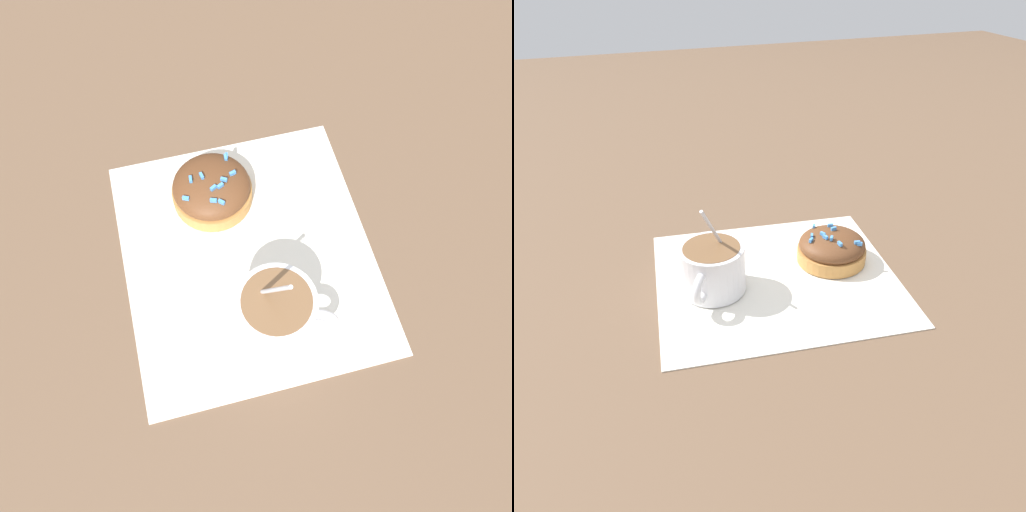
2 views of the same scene
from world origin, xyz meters
TOP-DOWN VIEW (x-y plane):
  - ground_plane at (0.00, 0.00)m, footprint 3.00×3.00m
  - paper_napkin at (0.00, 0.00)m, footprint 0.32×0.29m
  - coffee_cup at (-0.08, -0.00)m, footprint 0.08×0.09m
  - frosted_pastry at (0.08, 0.01)m, footprint 0.09×0.09m

SIDE VIEW (x-z plane):
  - ground_plane at x=0.00m, z-range 0.00..0.00m
  - paper_napkin at x=0.00m, z-range 0.00..0.00m
  - frosted_pastry at x=0.08m, z-range 0.00..0.04m
  - coffee_cup at x=-0.08m, z-range -0.02..0.09m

